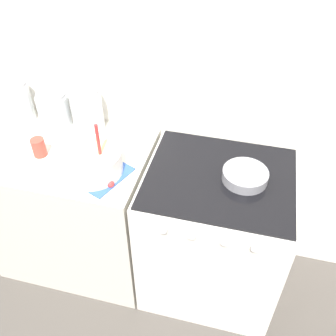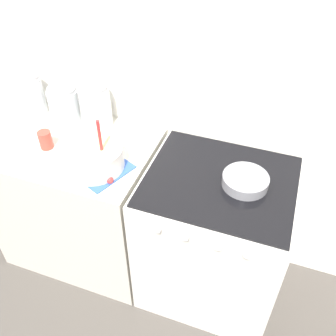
# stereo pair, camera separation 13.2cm
# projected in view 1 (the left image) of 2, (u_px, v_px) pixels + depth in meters

# --- Properties ---
(ground_plane) EXTENTS (12.00, 12.00, 0.00)m
(ground_plane) POSITION_uv_depth(u_px,v_px,m) (135.00, 309.00, 2.26)
(ground_plane) COLOR #4C4742
(wall_back) EXTENTS (4.83, 0.05, 2.40)m
(wall_back) POSITION_uv_depth(u_px,v_px,m) (161.00, 77.00, 1.95)
(wall_back) COLOR white
(wall_back) RESTS_ON ground_plane
(countertop_cabinet) EXTENTS (0.92, 0.64, 0.89)m
(countertop_cabinet) POSITION_uv_depth(u_px,v_px,m) (76.00, 207.00, 2.28)
(countertop_cabinet) COLOR silver
(countertop_cabinet) RESTS_ON ground_plane
(stove) EXTENTS (0.75, 0.66, 0.89)m
(stove) POSITION_uv_depth(u_px,v_px,m) (213.00, 234.00, 2.13)
(stove) COLOR white
(stove) RESTS_ON ground_plane
(mixing_bowl) EXTENTS (0.30, 0.30, 0.29)m
(mixing_bowl) POSITION_uv_depth(u_px,v_px,m) (92.00, 161.00, 1.81)
(mixing_bowl) COLOR white
(mixing_bowl) RESTS_ON countertop_cabinet
(baking_pan) EXTENTS (0.22, 0.22, 0.05)m
(baking_pan) POSITION_uv_depth(u_px,v_px,m) (245.00, 175.00, 1.80)
(baking_pan) COLOR gray
(baking_pan) RESTS_ON stove
(storage_jar_left) EXTENTS (0.13, 0.13, 0.24)m
(storage_jar_left) POSITION_uv_depth(u_px,v_px,m) (21.00, 104.00, 2.14)
(storage_jar_left) COLOR silver
(storage_jar_left) RESTS_ON countertop_cabinet
(storage_jar_middle) EXTENTS (0.18, 0.18, 0.20)m
(storage_jar_middle) POSITION_uv_depth(u_px,v_px,m) (54.00, 112.00, 2.11)
(storage_jar_middle) COLOR silver
(storage_jar_middle) RESTS_ON countertop_cabinet
(storage_jar_right) EXTENTS (0.17, 0.17, 0.25)m
(storage_jar_right) POSITION_uv_depth(u_px,v_px,m) (88.00, 113.00, 2.06)
(storage_jar_right) COLOR silver
(storage_jar_right) RESTS_ON countertop_cabinet
(tin_can) EXTENTS (0.07, 0.07, 0.10)m
(tin_can) POSITION_uv_depth(u_px,v_px,m) (39.00, 147.00, 1.93)
(tin_can) COLOR #CC3F33
(tin_can) RESTS_ON countertop_cabinet
(recipe_page) EXTENTS (0.28, 0.31, 0.01)m
(recipe_page) POSITION_uv_depth(u_px,v_px,m) (103.00, 175.00, 1.84)
(recipe_page) COLOR #3359B2
(recipe_page) RESTS_ON countertop_cabinet
(measuring_spoon) EXTENTS (0.12, 0.04, 0.04)m
(measuring_spoon) POSITION_uv_depth(u_px,v_px,m) (108.00, 184.00, 1.77)
(measuring_spoon) COLOR red
(measuring_spoon) RESTS_ON countertop_cabinet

